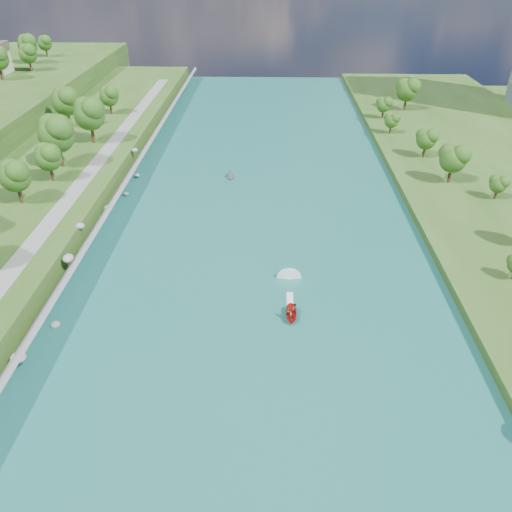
{
  "coord_description": "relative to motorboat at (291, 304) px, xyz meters",
  "views": [
    {
      "loc": [
        2.24,
        -45.91,
        41.25
      ],
      "look_at": [
        0.47,
        15.49,
        2.5
      ],
      "focal_mm": 35.0,
      "sensor_mm": 36.0,
      "label": 1
    }
  ],
  "objects": [
    {
      "name": "riverside_path",
      "position": [
        -37.81,
        13.48,
        2.88
      ],
      "size": [
        3.0,
        200.0,
        0.1
      ],
      "primitive_type": "cube",
      "color": "gray",
      "rests_on": "berm_west"
    },
    {
      "name": "riprap_bank",
      "position": [
        -31.17,
        12.65,
        1.13
      ],
      "size": [
        4.13,
        236.0,
        4.18
      ],
      "color": "slate",
      "rests_on": "ground"
    },
    {
      "name": "trees_ridge",
      "position": [
        -77.76,
        93.16,
        13.05
      ],
      "size": [
        17.49,
        61.5,
        10.54
      ],
      "color": "#2F5316",
      "rests_on": "ridge_west"
    },
    {
      "name": "raft",
      "position": [
        -11.19,
        42.99,
        -0.2
      ],
      "size": [
        3.01,
        3.71,
        1.56
      ],
      "rotation": [
        0.0,
        0.0,
        0.22
      ],
      "color": "gray",
      "rests_on": "river_water"
    },
    {
      "name": "trees_east",
      "position": [
        34.32,
        23.25,
        5.35
      ],
      "size": [
        18.03,
        142.22,
        11.52
      ],
      "color": "#2F5316",
      "rests_on": "berm_east"
    },
    {
      "name": "ground",
      "position": [
        -5.31,
        -6.52,
        -0.67
      ],
      "size": [
        260.0,
        260.0,
        0.0
      ],
      "primitive_type": "plane",
      "color": "#2D5119",
      "rests_on": "ground"
    },
    {
      "name": "river_water",
      "position": [
        -5.31,
        13.48,
        -0.62
      ],
      "size": [
        55.0,
        240.0,
        0.1
      ],
      "primitive_type": "cube",
      "color": "#196158",
      "rests_on": "ground"
    },
    {
      "name": "motorboat",
      "position": [
        0.0,
        0.0,
        0.0
      ],
      "size": [
        3.6,
        18.58,
        2.19
      ],
      "rotation": [
        0.0,
        0.0,
        3.14
      ],
      "color": "red",
      "rests_on": "river_water"
    }
  ]
}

